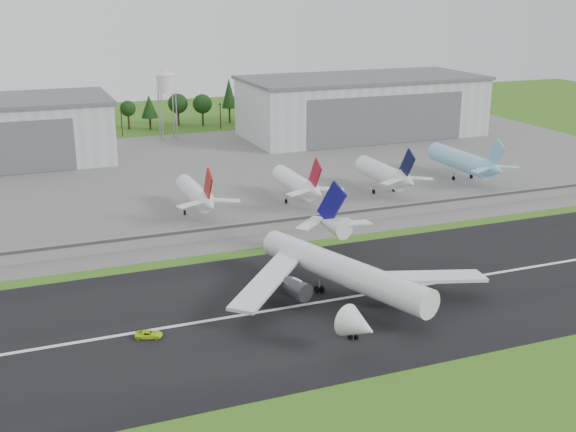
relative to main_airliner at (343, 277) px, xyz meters
name	(u,v)px	position (x,y,z in m)	size (l,w,h in m)	color
ground	(402,312)	(8.20, -9.59, -4.89)	(600.00, 600.00, 0.00)	#2A6417
runway	(377,293)	(8.20, 0.41, -4.84)	(320.00, 60.00, 0.10)	black
runway_centerline	(377,293)	(8.20, 0.41, -4.78)	(220.00, 1.00, 0.02)	white
apron	(225,173)	(8.20, 110.41, -4.84)	(320.00, 150.00, 0.10)	slate
blast_fence	(296,223)	(8.20, 45.40, -3.09)	(240.00, 0.61, 3.50)	gray
hangar_east	(362,106)	(83.20, 155.33, 7.73)	(102.00, 47.00, 25.20)	silver
water_tower	(166,81)	(3.20, 175.41, 19.66)	(8.40, 8.40, 29.40)	#99999E
utility_poles	(173,133)	(8.20, 190.41, -4.89)	(230.00, 3.00, 12.00)	black
treeline	(166,127)	(8.20, 205.41, -4.89)	(320.00, 16.00, 22.00)	black
main_airliner	(343,277)	(0.00, 0.00, 0.00)	(53.99, 57.55, 18.17)	white
ground_vehicle	(149,334)	(-40.02, -2.47, -4.11)	(2.28, 4.95, 1.37)	#C9EF1C
parked_jet_red_a	(198,195)	(-12.63, 66.93, 1.02)	(7.36, 31.29, 16.40)	white
parked_jet_red_b	(299,184)	(17.85, 66.95, 1.13)	(7.36, 31.29, 16.52)	white
parked_jet_navy	(387,174)	(46.90, 66.99, 1.41)	(7.36, 31.29, 16.82)	white
parked_jet_skyblue	(466,162)	(79.26, 72.01, 1.51)	(7.36, 37.29, 16.98)	#8AC9EE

